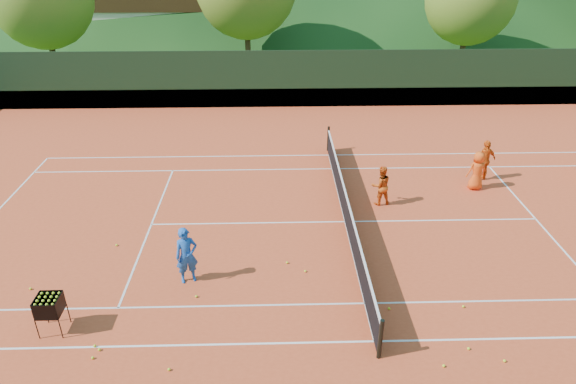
{
  "coord_description": "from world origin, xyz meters",
  "views": [
    {
      "loc": [
        -2.31,
        -14.52,
        8.84
      ],
      "look_at": [
        -1.9,
        0.0,
        1.16
      ],
      "focal_mm": 32.0,
      "sensor_mm": 36.0,
      "label": 1
    }
  ],
  "objects_px": {
    "student_b": "(485,160)",
    "student_c": "(477,171)",
    "tennis_net": "(346,209)",
    "ball_hopper": "(49,306)",
    "student_a": "(381,185)",
    "coach": "(187,255)"
  },
  "relations": [
    {
      "from": "student_a",
      "to": "tennis_net",
      "type": "relative_size",
      "value": 0.12
    },
    {
      "from": "coach",
      "to": "ball_hopper",
      "type": "height_order",
      "value": "coach"
    },
    {
      "from": "student_a",
      "to": "student_c",
      "type": "bearing_deg",
      "value": -174.65
    },
    {
      "from": "tennis_net",
      "to": "ball_hopper",
      "type": "distance_m",
      "value": 9.13
    },
    {
      "from": "ball_hopper",
      "to": "student_a",
      "type": "bearing_deg",
      "value": 33.88
    },
    {
      "from": "student_b",
      "to": "tennis_net",
      "type": "xyz_separation_m",
      "value": [
        -5.66,
        -3.02,
        -0.3
      ]
    },
    {
      "from": "student_a",
      "to": "tennis_net",
      "type": "distance_m",
      "value": 1.82
    },
    {
      "from": "student_a",
      "to": "ball_hopper",
      "type": "relative_size",
      "value": 1.44
    },
    {
      "from": "tennis_net",
      "to": "student_b",
      "type": "bearing_deg",
      "value": 28.12
    },
    {
      "from": "student_b",
      "to": "ball_hopper",
      "type": "distance_m",
      "value": 15.53
    },
    {
      "from": "student_c",
      "to": "tennis_net",
      "type": "height_order",
      "value": "student_c"
    },
    {
      "from": "student_b",
      "to": "student_c",
      "type": "relative_size",
      "value": 1.09
    },
    {
      "from": "coach",
      "to": "tennis_net",
      "type": "height_order",
      "value": "coach"
    },
    {
      "from": "student_b",
      "to": "tennis_net",
      "type": "relative_size",
      "value": 0.13
    },
    {
      "from": "ball_hopper",
      "to": "tennis_net",
      "type": "bearing_deg",
      "value": 32.36
    },
    {
      "from": "ball_hopper",
      "to": "student_b",
      "type": "bearing_deg",
      "value": 30.61
    },
    {
      "from": "student_a",
      "to": "student_c",
      "type": "distance_m",
      "value": 3.89
    },
    {
      "from": "student_c",
      "to": "ball_hopper",
      "type": "distance_m",
      "value": 14.66
    },
    {
      "from": "student_b",
      "to": "student_a",
      "type": "bearing_deg",
      "value": 3.7
    },
    {
      "from": "coach",
      "to": "student_b",
      "type": "relative_size",
      "value": 1.04
    },
    {
      "from": "coach",
      "to": "tennis_net",
      "type": "relative_size",
      "value": 0.14
    },
    {
      "from": "coach",
      "to": "student_b",
      "type": "distance_m",
      "value": 12.01
    }
  ]
}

